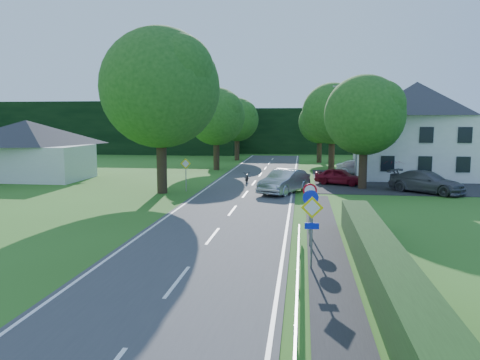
# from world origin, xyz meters

# --- Properties ---
(road) EXTENTS (7.00, 80.00, 0.04)m
(road) POSITION_xyz_m (0.00, 20.00, 0.02)
(road) COLOR #3C3C3E
(road) RESTS_ON ground
(footpath) EXTENTS (1.50, 44.00, 0.04)m
(footpath) POSITION_xyz_m (4.95, 2.00, 0.02)
(footpath) COLOR black
(footpath) RESTS_ON ground
(parking_pad) EXTENTS (14.00, 16.00, 0.04)m
(parking_pad) POSITION_xyz_m (12.00, 33.00, 0.02)
(parking_pad) COLOR black
(parking_pad) RESTS_ON ground
(line_edge_left) EXTENTS (0.12, 80.00, 0.01)m
(line_edge_left) POSITION_xyz_m (-3.25, 20.00, 0.04)
(line_edge_left) COLOR white
(line_edge_left) RESTS_ON road
(line_edge_right) EXTENTS (0.12, 80.00, 0.01)m
(line_edge_right) POSITION_xyz_m (3.25, 20.00, 0.04)
(line_edge_right) COLOR white
(line_edge_right) RESTS_ON road
(line_centre) EXTENTS (0.12, 80.00, 0.01)m
(line_centre) POSITION_xyz_m (0.00, 20.00, 0.04)
(line_centre) COLOR white
(line_centre) RESTS_ON road
(tree_main) EXTENTS (9.40, 9.40, 11.64)m
(tree_main) POSITION_xyz_m (-6.00, 24.00, 5.82)
(tree_main) COLOR #1F4F17
(tree_main) RESTS_ON ground
(tree_left_far) EXTENTS (7.00, 7.00, 8.58)m
(tree_left_far) POSITION_xyz_m (-5.00, 40.00, 4.29)
(tree_left_far) COLOR #1F4F17
(tree_left_far) RESTS_ON ground
(tree_right_far) EXTENTS (7.40, 7.40, 9.09)m
(tree_right_far) POSITION_xyz_m (7.00, 42.00, 4.54)
(tree_right_far) COLOR #1F4F17
(tree_right_far) RESTS_ON ground
(tree_left_back) EXTENTS (6.60, 6.60, 8.07)m
(tree_left_back) POSITION_xyz_m (-4.50, 52.00, 4.04)
(tree_left_back) COLOR #1F4F17
(tree_left_back) RESTS_ON ground
(tree_right_back) EXTENTS (6.20, 6.20, 7.56)m
(tree_right_back) POSITION_xyz_m (6.00, 50.00, 3.78)
(tree_right_back) COLOR #1F4F17
(tree_right_back) RESTS_ON ground
(tree_right_mid) EXTENTS (7.00, 7.00, 8.58)m
(tree_right_mid) POSITION_xyz_m (8.50, 28.00, 4.29)
(tree_right_mid) COLOR #1F4F17
(tree_right_mid) RESTS_ON ground
(treeline_left) EXTENTS (44.00, 6.00, 8.00)m
(treeline_left) POSITION_xyz_m (-28.00, 62.00, 4.00)
(treeline_left) COLOR black
(treeline_left) RESTS_ON ground
(treeline_right) EXTENTS (30.00, 5.00, 7.00)m
(treeline_right) POSITION_xyz_m (8.00, 66.00, 3.50)
(treeline_right) COLOR black
(treeline_right) RESTS_ON ground
(bungalow_left) EXTENTS (11.00, 6.50, 5.20)m
(bungalow_left) POSITION_xyz_m (-20.00, 30.00, 2.71)
(bungalow_left) COLOR silver
(bungalow_left) RESTS_ON ground
(house_white) EXTENTS (10.60, 8.40, 8.60)m
(house_white) POSITION_xyz_m (14.00, 36.00, 4.41)
(house_white) COLOR silver
(house_white) RESTS_ON ground
(streetlight) EXTENTS (2.03, 0.18, 8.00)m
(streetlight) POSITION_xyz_m (8.06, 30.00, 4.46)
(streetlight) COLOR gray
(streetlight) RESTS_ON ground
(sign_priority_right) EXTENTS (0.78, 0.09, 2.59)m
(sign_priority_right) POSITION_xyz_m (4.30, 7.98, 1.80)
(sign_priority_right) COLOR gray
(sign_priority_right) RESTS_ON ground
(sign_roundabout) EXTENTS (0.64, 0.08, 2.37)m
(sign_roundabout) POSITION_xyz_m (4.30, 10.98, 1.67)
(sign_roundabout) COLOR gray
(sign_roundabout) RESTS_ON ground
(sign_speed_limit) EXTENTS (0.64, 0.11, 2.37)m
(sign_speed_limit) POSITION_xyz_m (4.30, 12.97, 1.77)
(sign_speed_limit) COLOR gray
(sign_speed_limit) RESTS_ON ground
(sign_priority_left) EXTENTS (0.78, 0.09, 2.44)m
(sign_priority_left) POSITION_xyz_m (-4.50, 24.98, 1.72)
(sign_priority_left) COLOR gray
(sign_priority_left) RESTS_ON ground
(moving_car) EXTENTS (3.75, 5.37, 1.68)m
(moving_car) POSITION_xyz_m (2.70, 24.91, 0.88)
(moving_car) COLOR #BCBCC1
(moving_car) RESTS_ON road
(motorcycle) EXTENTS (0.68, 1.79, 0.93)m
(motorcycle) POSITION_xyz_m (-0.56, 29.87, 0.50)
(motorcycle) COLOR black
(motorcycle) RESTS_ON road
(parked_car_red) EXTENTS (4.17, 2.91, 1.32)m
(parked_car_red) POSITION_xyz_m (6.92, 29.93, 0.70)
(parked_car_red) COLOR maroon
(parked_car_red) RESTS_ON parking_pad
(parked_car_silver_a) EXTENTS (4.53, 2.44, 1.42)m
(parked_car_silver_a) POSITION_xyz_m (9.35, 37.00, 0.75)
(parked_car_silver_a) COLOR silver
(parked_car_silver_a) RESTS_ON parking_pad
(parked_car_grey) EXTENTS (5.49, 5.02, 1.54)m
(parked_car_grey) POSITION_xyz_m (12.80, 26.50, 0.81)
(parked_car_grey) COLOR #4E4D53
(parked_car_grey) RESTS_ON parking_pad
(parked_car_silver_b) EXTENTS (5.68, 3.21, 1.50)m
(parked_car_silver_b) POSITION_xyz_m (17.29, 34.00, 0.79)
(parked_car_silver_b) COLOR #B9B8C0
(parked_car_silver_b) RESTS_ON parking_pad
(parasol) EXTENTS (2.75, 2.77, 1.91)m
(parasol) POSITION_xyz_m (11.48, 32.22, 0.99)
(parasol) COLOR #B50E22
(parasol) RESTS_ON parking_pad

